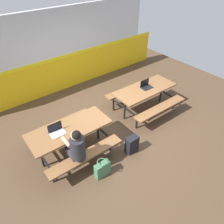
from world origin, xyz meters
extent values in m
cube|color=#4C3826|center=(0.00, 0.00, -0.01)|extent=(10.00, 10.00, 0.02)
cube|color=yellow|center=(0.00, 2.63, 0.55)|extent=(8.00, 0.12, 1.10)
cube|color=yellow|center=(0.00, 2.57, 1.15)|extent=(8.00, 0.03, 0.10)
cube|color=silver|center=(0.00, 2.63, 1.90)|extent=(6.72, 0.12, 1.40)
cube|color=brown|center=(-1.26, -0.14, 0.72)|extent=(1.86, 0.78, 0.04)
cube|color=brown|center=(-1.28, -0.77, 0.43)|extent=(1.75, 0.31, 0.04)
cube|color=brown|center=(-1.25, 0.50, 0.43)|extent=(1.75, 0.31, 0.04)
cube|color=black|center=(-2.01, -0.12, 0.35)|extent=(0.04, 0.04, 0.70)
cube|color=black|center=(-2.01, -0.12, 0.39)|extent=(0.07, 1.55, 0.04)
cube|color=black|center=(-2.02, -0.63, 0.21)|extent=(0.04, 0.04, 0.41)
cube|color=black|center=(-2.00, 0.39, 0.21)|extent=(0.04, 0.04, 0.41)
cube|color=black|center=(-0.52, -0.15, 0.35)|extent=(0.04, 0.04, 0.70)
cube|color=black|center=(-0.52, -0.15, 0.39)|extent=(0.07, 1.55, 0.04)
cube|color=black|center=(-0.53, -0.66, 0.21)|extent=(0.04, 0.04, 0.41)
cube|color=black|center=(-0.51, 0.36, 0.21)|extent=(0.04, 0.04, 0.41)
cube|color=brown|center=(1.26, 0.03, 0.72)|extent=(1.86, 0.78, 0.04)
cube|color=brown|center=(1.25, -0.61, 0.43)|extent=(1.75, 0.31, 0.04)
cube|color=brown|center=(1.28, 0.66, 0.43)|extent=(1.75, 0.31, 0.04)
cube|color=black|center=(0.52, 0.04, 0.35)|extent=(0.04, 0.04, 0.70)
cube|color=black|center=(0.52, 0.04, 0.39)|extent=(0.07, 1.55, 0.04)
cube|color=black|center=(0.51, -0.47, 0.21)|extent=(0.04, 0.04, 0.41)
cube|color=black|center=(0.53, 0.55, 0.21)|extent=(0.04, 0.04, 0.41)
cube|color=black|center=(2.01, 0.01, 0.35)|extent=(0.04, 0.04, 0.70)
cube|color=black|center=(2.01, 0.01, 0.39)|extent=(0.07, 1.55, 0.04)
cube|color=black|center=(2.00, -0.50, 0.21)|extent=(0.04, 0.04, 0.41)
cube|color=black|center=(2.02, 0.52, 0.21)|extent=(0.04, 0.04, 0.41)
cylinder|color=#2D2D38|center=(-1.51, -0.44, 0.23)|extent=(0.11, 0.11, 0.45)
cylinder|color=#2D2D38|center=(-1.33, -0.45, 0.23)|extent=(0.11, 0.11, 0.45)
cube|color=#2D2D38|center=(-1.43, -0.60, 0.51)|extent=(0.31, 0.39, 0.12)
cylinder|color=#26262B|center=(-1.43, -0.77, 0.75)|extent=(0.30, 0.30, 0.48)
cylinder|color=tan|center=(-1.57, -0.57, 0.85)|extent=(0.09, 0.30, 0.08)
cylinder|color=tan|center=(-1.29, -0.57, 0.85)|extent=(0.09, 0.30, 0.08)
sphere|color=tan|center=(-1.43, -0.75, 1.08)|extent=(0.20, 0.20, 0.20)
sphere|color=black|center=(-1.43, -0.78, 1.11)|extent=(0.18, 0.18, 0.18)
cube|color=silver|center=(-1.55, -0.13, 0.75)|extent=(0.32, 0.23, 0.01)
cube|color=black|center=(-1.54, -0.02, 0.86)|extent=(0.32, 0.01, 0.21)
cube|color=black|center=(1.33, 0.02, 0.75)|extent=(0.32, 0.23, 0.01)
cube|color=black|center=(1.33, 0.13, 0.86)|extent=(0.32, 0.01, 0.21)
cube|color=black|center=(-0.15, -1.00, 0.22)|extent=(0.30, 0.18, 0.44)
cube|color=black|center=(-0.15, -0.89, 0.15)|extent=(0.21, 0.04, 0.19)
cube|color=#3F724C|center=(-1.11, -1.12, 0.18)|extent=(0.34, 0.14, 0.36)
torus|color=#3F724C|center=(-1.11, -1.12, 0.42)|extent=(0.21, 0.21, 0.02)
camera|label=1|loc=(-2.74, -3.52, 3.93)|focal=34.68mm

